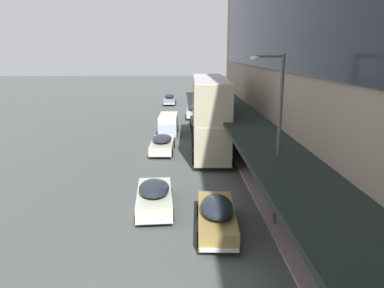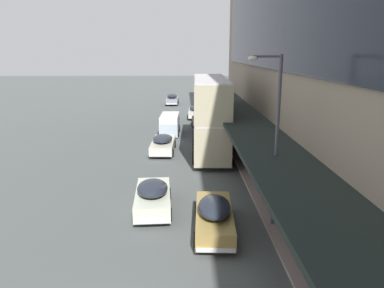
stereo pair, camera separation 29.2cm
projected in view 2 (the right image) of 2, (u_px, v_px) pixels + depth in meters
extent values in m
cube|color=black|center=(351.00, 241.00, 9.43)|extent=(3.20, 72.00, 0.24)
cube|color=tan|center=(210.00, 132.00, 30.23)|extent=(2.88, 11.05, 2.72)
cube|color=black|center=(210.00, 128.00, 30.15)|extent=(2.90, 10.17, 1.20)
cube|color=silver|center=(210.00, 114.00, 29.89)|extent=(2.78, 11.05, 0.12)
cube|color=tan|center=(210.00, 97.00, 29.55)|extent=(2.88, 11.05, 2.72)
cube|color=black|center=(210.00, 93.00, 29.48)|extent=(2.90, 10.17, 1.20)
cube|color=silver|center=(210.00, 79.00, 29.21)|extent=(2.78, 11.05, 0.12)
cube|color=black|center=(208.00, 78.00, 34.66)|extent=(1.28, 0.10, 0.36)
cylinder|color=black|center=(194.00, 136.00, 34.15)|extent=(0.28, 1.01, 1.00)
cylinder|color=black|center=(222.00, 136.00, 34.14)|extent=(0.28, 1.01, 1.00)
cylinder|color=black|center=(194.00, 157.00, 27.23)|extent=(0.28, 1.01, 1.00)
cylinder|color=black|center=(229.00, 158.00, 27.21)|extent=(0.28, 1.01, 1.00)
cylinder|color=black|center=(194.00, 149.00, 29.73)|extent=(0.28, 1.01, 1.00)
cylinder|color=black|center=(226.00, 149.00, 29.72)|extent=(0.28, 1.01, 1.00)
cube|color=gray|center=(172.00, 100.00, 58.03)|extent=(1.85, 4.56, 0.81)
ellipsoid|color=#1E232D|center=(172.00, 96.00, 57.64)|extent=(1.59, 2.52, 0.65)
cube|color=silver|center=(173.00, 100.00, 60.33)|extent=(1.65, 0.16, 0.14)
cube|color=silver|center=(172.00, 104.00, 55.85)|extent=(1.65, 0.16, 0.14)
sphere|color=silver|center=(170.00, 98.00, 60.23)|extent=(0.18, 0.18, 0.18)
sphere|color=silver|center=(176.00, 98.00, 60.23)|extent=(0.18, 0.18, 0.18)
cylinder|color=black|center=(167.00, 101.00, 59.46)|extent=(0.16, 0.64, 0.64)
cylinder|color=black|center=(178.00, 101.00, 59.46)|extent=(0.16, 0.64, 0.64)
cylinder|color=black|center=(166.00, 104.00, 56.75)|extent=(0.16, 0.64, 0.64)
cylinder|color=black|center=(178.00, 104.00, 56.74)|extent=(0.16, 0.64, 0.64)
cube|color=beige|center=(196.00, 113.00, 46.09)|extent=(1.95, 4.08, 0.80)
ellipsoid|color=#1E232D|center=(196.00, 108.00, 45.74)|extent=(1.66, 2.27, 0.59)
cube|color=silver|center=(196.00, 112.00, 48.15)|extent=(1.70, 0.19, 0.14)
cube|color=silver|center=(196.00, 118.00, 44.16)|extent=(1.70, 0.19, 0.14)
sphere|color=silver|center=(192.00, 110.00, 48.06)|extent=(0.18, 0.18, 0.18)
sphere|color=silver|center=(200.00, 110.00, 48.04)|extent=(0.18, 0.18, 0.18)
cylinder|color=black|center=(189.00, 114.00, 47.39)|extent=(0.17, 0.65, 0.64)
cylinder|color=black|center=(203.00, 114.00, 47.36)|extent=(0.17, 0.65, 0.64)
cylinder|color=black|center=(188.00, 117.00, 44.97)|extent=(0.17, 0.65, 0.64)
cylinder|color=black|center=(203.00, 117.00, 44.94)|extent=(0.17, 0.65, 0.64)
cube|color=olive|center=(214.00, 218.00, 17.08)|extent=(1.89, 4.87, 0.76)
ellipsoid|color=#1E232D|center=(214.00, 207.00, 16.69)|extent=(1.58, 2.71, 0.64)
cube|color=silver|center=(213.00, 202.00, 19.51)|extent=(1.57, 0.20, 0.14)
cube|color=silver|center=(216.00, 250.00, 14.76)|extent=(1.57, 0.20, 0.14)
sphere|color=silver|center=(204.00, 197.00, 19.43)|extent=(0.18, 0.18, 0.18)
sphere|color=silver|center=(221.00, 197.00, 19.41)|extent=(0.18, 0.18, 0.18)
cylinder|color=black|center=(197.00, 210.00, 18.62)|extent=(0.17, 0.65, 0.64)
cylinder|color=black|center=(230.00, 211.00, 18.57)|extent=(0.17, 0.65, 0.64)
cylinder|color=black|center=(195.00, 239.00, 15.73)|extent=(0.17, 0.65, 0.64)
cylinder|color=black|center=(235.00, 240.00, 15.69)|extent=(0.17, 0.65, 0.64)
cube|color=black|center=(201.00, 123.00, 39.44)|extent=(1.91, 4.70, 0.83)
ellipsoid|color=#1E232D|center=(201.00, 117.00, 39.05)|extent=(1.65, 2.60, 0.57)
cube|color=silver|center=(200.00, 122.00, 41.81)|extent=(1.72, 0.16, 0.14)
cube|color=silver|center=(203.00, 130.00, 37.20)|extent=(1.72, 0.16, 0.14)
sphere|color=silver|center=(195.00, 119.00, 41.69)|extent=(0.18, 0.18, 0.18)
sphere|color=silver|center=(204.00, 119.00, 41.73)|extent=(0.18, 0.18, 0.18)
cylinder|color=black|center=(192.00, 124.00, 40.88)|extent=(0.15, 0.64, 0.64)
cylinder|color=black|center=(209.00, 124.00, 40.96)|extent=(0.15, 0.64, 0.64)
cylinder|color=black|center=(193.00, 129.00, 38.08)|extent=(0.15, 0.64, 0.64)
cylinder|color=black|center=(211.00, 129.00, 38.16)|extent=(0.15, 0.64, 0.64)
cube|color=beige|center=(163.00, 145.00, 30.52)|extent=(1.93, 4.84, 0.71)
ellipsoid|color=#1E232D|center=(163.00, 138.00, 30.14)|extent=(1.64, 2.68, 0.57)
cube|color=silver|center=(166.00, 141.00, 32.94)|extent=(1.67, 0.18, 0.14)
cube|color=silver|center=(160.00, 156.00, 28.21)|extent=(1.67, 0.18, 0.14)
sphere|color=silver|center=(160.00, 138.00, 32.85)|extent=(0.18, 0.18, 0.18)
sphere|color=silver|center=(171.00, 138.00, 32.84)|extent=(0.18, 0.18, 0.18)
cylinder|color=black|center=(155.00, 144.00, 32.03)|extent=(0.16, 0.64, 0.64)
cylinder|color=black|center=(175.00, 144.00, 32.01)|extent=(0.16, 0.64, 0.64)
cylinder|color=black|center=(150.00, 153.00, 29.16)|extent=(0.16, 0.64, 0.64)
cylinder|color=black|center=(173.00, 153.00, 29.14)|extent=(0.16, 0.64, 0.64)
cube|color=beige|center=(153.00, 199.00, 19.34)|extent=(1.99, 4.50, 0.78)
ellipsoid|color=#1E232D|center=(153.00, 188.00, 18.97)|extent=(1.67, 2.50, 0.61)
cube|color=silver|center=(154.00, 188.00, 21.58)|extent=(1.67, 0.21, 0.14)
cube|color=silver|center=(152.00, 222.00, 17.22)|extent=(1.67, 0.21, 0.14)
sphere|color=silver|center=(145.00, 183.00, 21.45)|extent=(0.18, 0.18, 0.18)
sphere|color=silver|center=(162.00, 183.00, 21.52)|extent=(0.18, 0.18, 0.18)
cylinder|color=black|center=(138.00, 194.00, 20.67)|extent=(0.17, 0.65, 0.64)
cylinder|color=black|center=(170.00, 194.00, 20.80)|extent=(0.17, 0.65, 0.64)
cylinder|color=black|center=(134.00, 215.00, 18.02)|extent=(0.17, 0.65, 0.64)
cylinder|color=black|center=(171.00, 214.00, 18.15)|extent=(0.17, 0.65, 0.64)
cube|color=#A8B7C4|center=(170.00, 127.00, 37.11)|extent=(1.90, 4.36, 1.29)
cube|color=silver|center=(170.00, 119.00, 36.92)|extent=(1.86, 4.27, 0.83)
cube|color=black|center=(170.00, 120.00, 36.94)|extent=(1.92, 3.93, 0.41)
ellipsoid|color=#A8B7C4|center=(171.00, 121.00, 39.11)|extent=(1.63, 0.66, 1.11)
cylinder|color=black|center=(162.00, 128.00, 38.44)|extent=(0.18, 0.65, 0.64)
cylinder|color=black|center=(179.00, 128.00, 38.42)|extent=(0.18, 0.65, 0.64)
cylinder|color=black|center=(160.00, 133.00, 36.02)|extent=(0.18, 0.65, 0.64)
cylinder|color=black|center=(178.00, 134.00, 36.00)|extent=(0.18, 0.65, 0.64)
cube|color=black|center=(330.00, 275.00, 11.46)|extent=(0.44, 0.46, 0.70)
cylinder|color=black|center=(323.00, 270.00, 11.64)|extent=(0.10, 0.10, 0.63)
cylinder|color=black|center=(338.00, 278.00, 11.25)|extent=(0.10, 0.10, 0.63)
sphere|color=tan|center=(332.00, 261.00, 11.34)|extent=(0.22, 0.22, 0.22)
cylinder|color=black|center=(332.00, 259.00, 11.33)|extent=(0.33, 0.33, 0.02)
cylinder|color=black|center=(332.00, 257.00, 11.31)|extent=(0.21, 0.21, 0.12)
cylinder|color=#4C4C51|center=(276.00, 143.00, 16.64)|extent=(0.16, 0.16, 7.76)
cylinder|color=#4C4C51|center=(267.00, 56.00, 15.72)|extent=(1.20, 0.10, 0.10)
ellipsoid|color=silver|center=(253.00, 58.00, 15.72)|extent=(0.44, 0.28, 0.20)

